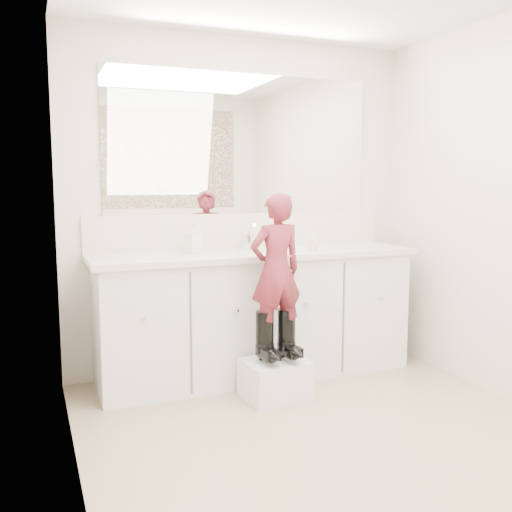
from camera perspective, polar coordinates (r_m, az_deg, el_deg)
name	(u,v)px	position (r m, az deg, el deg)	size (l,w,h in m)	color
floor	(344,447)	(3.16, 8.77, -18.36)	(3.00, 3.00, 0.00)	#8F815D
wall_back	(242,205)	(4.20, -1.44, 5.11)	(2.60, 2.60, 0.00)	beige
wall_left	(73,223)	(2.44, -17.87, 3.14)	(3.00, 3.00, 0.00)	beige
vanity_cabinet	(256,316)	(4.05, -0.03, -6.05)	(2.20, 0.55, 0.85)	silver
countertop	(256,254)	(3.96, 0.05, 0.18)	(2.28, 0.58, 0.04)	beige
backsplash	(242,230)	(4.20, -1.36, 2.58)	(2.28, 0.03, 0.25)	beige
mirror	(242,144)	(4.20, -1.40, 11.11)	(2.00, 0.02, 1.00)	white
faucet	(248,242)	(4.11, -0.82, 1.42)	(0.08, 0.08, 0.10)	silver
cup	(313,243)	(4.09, 5.73, 1.31)	(0.10, 0.10, 0.09)	beige
soap_bottle	(193,238)	(3.88, -6.28, 1.79)	(0.09, 0.09, 0.20)	silver
step_stool	(275,380)	(3.70, 1.96, -12.24)	(0.39, 0.32, 0.25)	silver
boot_left	(265,337)	(3.58, 0.87, -8.09)	(0.12, 0.22, 0.32)	black
boot_right	(286,334)	(3.64, 3.07, -7.84)	(0.12, 0.22, 0.32)	black
toddler	(276,270)	(3.53, 2.01, -1.45)	(0.35, 0.23, 0.95)	#B4374B
toothbrush	(286,258)	(3.54, 3.05, -0.22)	(0.01, 0.01, 0.14)	#F25EB7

